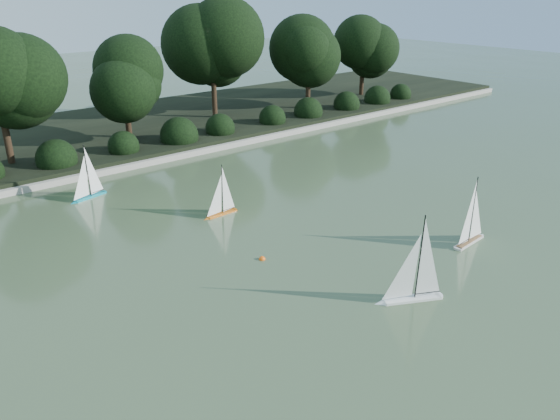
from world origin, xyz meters
The scene contains 10 objects.
ground centered at (0.00, 0.00, 0.00)m, with size 80.00×80.00×0.00m, color #314429.
pond_coping centered at (0.00, 9.00, 0.09)m, with size 40.00×0.35×0.18m, color gray.
far_bank centered at (0.00, 13.00, 0.15)m, with size 40.00×8.00×0.30m, color black.
tree_line centered at (1.23, 11.44, 2.64)m, with size 26.31×3.93×4.39m.
shrub_hedge centered at (0.00, 9.90, 0.45)m, with size 29.10×1.10×1.10m.
sailboat_white_a centered at (0.34, -1.15, 0.28)m, with size 1.23×0.76×1.78m.
sailboat_white_b centered at (3.36, -0.53, 0.25)m, with size 1.20×0.27×1.64m.
sailboat_orange centered at (-0.08, 4.22, 0.21)m, with size 0.99×0.19×1.35m.
sailboat_teal centered at (-2.13, 7.38, 0.24)m, with size 1.11×0.44×1.52m.
race_buoy centered at (-0.69, 1.74, 0.00)m, with size 0.14×0.14×0.14m, color #FF5B0D.
Camera 1 is at (-6.74, -6.16, 5.24)m, focal length 35.00 mm.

